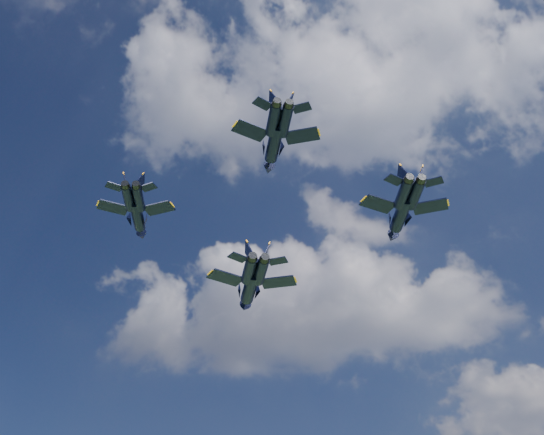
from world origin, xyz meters
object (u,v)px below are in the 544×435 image
(jet_lead, at_px, (250,289))
(jet_slot, at_px, (274,145))
(jet_left, at_px, (138,217))
(jet_right, at_px, (400,216))

(jet_lead, relative_size, jet_slot, 1.30)
(jet_left, xyz_separation_m, jet_slot, (21.55, -10.11, 0.32))
(jet_lead, bearing_deg, jet_slot, -92.64)
(jet_right, height_order, jet_slot, jet_right)
(jet_lead, bearing_deg, jet_right, -45.98)
(jet_right, relative_size, jet_slot, 1.17)
(jet_left, bearing_deg, jet_slot, -39.36)
(jet_slot, bearing_deg, jet_left, 134.30)
(jet_right, xyz_separation_m, jet_slot, (-14.13, -18.69, -0.38))
(jet_lead, xyz_separation_m, jet_left, (-11.19, -19.52, 1.90))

